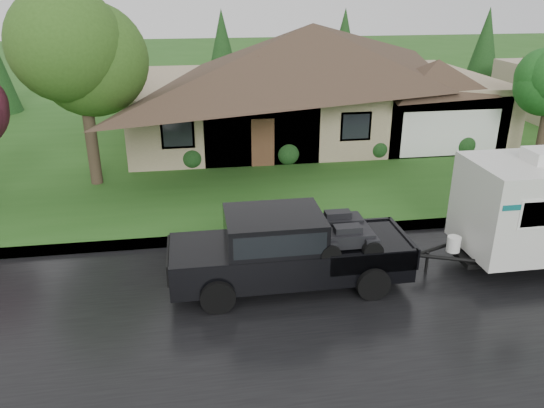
{
  "coord_description": "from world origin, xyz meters",
  "views": [
    {
      "loc": [
        -4.28,
        -12.93,
        7.57
      ],
      "look_at": [
        -1.94,
        2.0,
        1.26
      ],
      "focal_mm": 35.0,
      "sensor_mm": 36.0,
      "label": 1
    }
  ],
  "objects": [
    {
      "name": "tree_left_green",
      "position": [
        -8.13,
        7.9,
        5.13
      ],
      "size": [
        4.33,
        4.33,
        7.17
      ],
      "color": "#382B1E",
      "rests_on": "lawn"
    },
    {
      "name": "shrub_row",
      "position": [
        2.0,
        9.3,
        0.65
      ],
      "size": [
        13.6,
        1.0,
        1.0
      ],
      "color": "#143814",
      "rests_on": "lawn"
    },
    {
      "name": "ground",
      "position": [
        0.0,
        0.0,
        0.0
      ],
      "size": [
        140.0,
        140.0,
        0.0
      ],
      "primitive_type": "plane",
      "color": "#26571B",
      "rests_on": "ground"
    },
    {
      "name": "house_main",
      "position": [
        2.29,
        13.84,
        3.59
      ],
      "size": [
        19.44,
        10.8,
        6.9
      ],
      "color": "gray",
      "rests_on": "lawn"
    },
    {
      "name": "curb",
      "position": [
        0.0,
        2.25,
        0.07
      ],
      "size": [
        140.0,
        0.5,
        0.15
      ],
      "primitive_type": "cube",
      "color": "gray",
      "rests_on": "ground"
    },
    {
      "name": "lawn",
      "position": [
        0.0,
        15.0,
        0.07
      ],
      "size": [
        140.0,
        26.0,
        0.15
      ],
      "primitive_type": "cube",
      "color": "#26571B",
      "rests_on": "ground"
    },
    {
      "name": "road",
      "position": [
        0.0,
        -2.0,
        0.01
      ],
      "size": [
        140.0,
        8.0,
        0.01
      ],
      "primitive_type": "cube",
      "color": "black",
      "rests_on": "ground"
    },
    {
      "name": "pickup_truck",
      "position": [
        -2.0,
        -0.66,
        1.12
      ],
      "size": [
        6.28,
        2.39,
        2.09
      ],
      "color": "black",
      "rests_on": "ground"
    }
  ]
}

